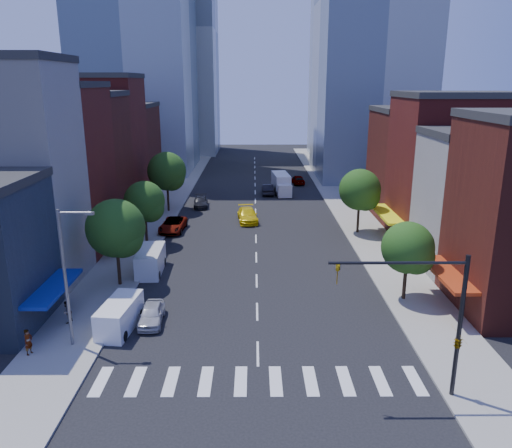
{
  "coord_description": "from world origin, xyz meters",
  "views": [
    {
      "loc": [
        -0.25,
        -27.98,
        16.47
      ],
      "look_at": [
        -0.05,
        12.34,
        5.0
      ],
      "focal_mm": 35.0,
      "sensor_mm": 36.0,
      "label": 1
    }
  ],
  "objects": [
    {
      "name": "parked_car_rear",
      "position": [
        -7.5,
        38.61,
        0.68
      ],
      "size": [
        2.32,
        4.85,
        1.36
      ],
      "primitive_type": "imported",
      "rotation": [
        0.0,
        0.0,
        0.09
      ],
      "color": "black",
      "rests_on": "ground"
    },
    {
      "name": "tree_right_far",
      "position": [
        11.65,
        25.92,
        4.86
      ],
      "size": [
        4.6,
        4.6,
        7.2
      ],
      "color": "black",
      "rests_on": "sidewalk_right"
    },
    {
      "name": "bldg_left_5",
      "position": [
        -21.0,
        47.0,
        6.5
      ],
      "size": [
        12.0,
        10.0,
        13.0
      ],
      "primitive_type": "cube",
      "color": "#531B14",
      "rests_on": "ground"
    },
    {
      "name": "sidewalk_left",
      "position": [
        -12.5,
        40.0,
        0.07
      ],
      "size": [
        5.0,
        120.0,
        0.15
      ],
      "primitive_type": "cube",
      "color": "gray",
      "rests_on": "ground"
    },
    {
      "name": "box_truck",
      "position": [
        4.02,
        47.28,
        1.4
      ],
      "size": [
        2.86,
        7.53,
        2.96
      ],
      "rotation": [
        0.0,
        0.0,
        0.1
      ],
      "color": "silver",
      "rests_on": "ground"
    },
    {
      "name": "bldg_right_1",
      "position": [
        21.0,
        15.0,
        6.0
      ],
      "size": [
        12.0,
        8.0,
        12.0
      ],
      "primitive_type": "cube",
      "color": "beige",
      "rests_on": "ground"
    },
    {
      "name": "bldg_left_2",
      "position": [
        -21.0,
        20.5,
        8.0
      ],
      "size": [
        12.0,
        9.0,
        16.0
      ],
      "primitive_type": "cube",
      "color": "maroon",
      "rests_on": "ground"
    },
    {
      "name": "bldg_left_4",
      "position": [
        -21.0,
        37.5,
        8.5
      ],
      "size": [
        12.0,
        9.0,
        17.0
      ],
      "primitive_type": "cube",
      "color": "maroon",
      "rests_on": "ground"
    },
    {
      "name": "tree_left_far",
      "position": [
        -11.35,
        35.92,
        5.2
      ],
      "size": [
        5.0,
        5.0,
        7.75
      ],
      "color": "black",
      "rests_on": "sidewalk_left"
    },
    {
      "name": "parked_car_second",
      "position": [
        -9.5,
        14.46,
        0.77
      ],
      "size": [
        1.83,
        4.72,
        1.53
      ],
      "primitive_type": "imported",
      "rotation": [
        0.0,
        0.0,
        0.05
      ],
      "color": "black",
      "rests_on": "ground"
    },
    {
      "name": "traffic_car_far",
      "position": [
        7.16,
        54.44,
        0.76
      ],
      "size": [
        2.3,
        4.64,
        1.52
      ],
      "primitive_type": "imported",
      "rotation": [
        0.0,
        0.0,
        3.26
      ],
      "color": "#999999",
      "rests_on": "ground"
    },
    {
      "name": "sidewalk_right",
      "position": [
        12.5,
        40.0,
        0.07
      ],
      "size": [
        5.0,
        120.0,
        0.15
      ],
      "primitive_type": "cube",
      "color": "gray",
      "rests_on": "ground"
    },
    {
      "name": "ground",
      "position": [
        0.0,
        0.0,
        0.0
      ],
      "size": [
        220.0,
        220.0,
        0.0
      ],
      "primitive_type": "plane",
      "color": "black",
      "rests_on": "ground"
    },
    {
      "name": "bldg_left_3",
      "position": [
        -21.0,
        29.0,
        7.5
      ],
      "size": [
        12.0,
        8.0,
        15.0
      ],
      "primitive_type": "cube",
      "color": "#531B14",
      "rests_on": "ground"
    },
    {
      "name": "pedestrian_near",
      "position": [
        -14.24,
        -0.2,
        0.99
      ],
      "size": [
        0.57,
        0.7,
        1.68
      ],
      "primitive_type": "imported",
      "rotation": [
        0.0,
        0.0,
        1.26
      ],
      "color": "#999999",
      "rests_on": "sidewalk_left"
    },
    {
      "name": "streetlight",
      "position": [
        -11.81,
        1.0,
        5.28
      ],
      "size": [
        2.25,
        0.25,
        9.0
      ],
      "color": "slate",
      "rests_on": "sidewalk_left"
    },
    {
      "name": "tree_right_near",
      "position": [
        11.65,
        7.92,
        4.19
      ],
      "size": [
        4.0,
        4.0,
        6.2
      ],
      "color": "black",
      "rests_on": "sidewalk_right"
    },
    {
      "name": "bldg_right_2",
      "position": [
        21.0,
        24.0,
        7.5
      ],
      "size": [
        12.0,
        10.0,
        15.0
      ],
      "primitive_type": "cube",
      "color": "maroon",
      "rests_on": "ground"
    },
    {
      "name": "bldg_right_3",
      "position": [
        21.0,
        34.0,
        6.5
      ],
      "size": [
        12.0,
        10.0,
        13.0
      ],
      "primitive_type": "cube",
      "color": "#531B14",
      "rests_on": "ground"
    },
    {
      "name": "cargo_van_far",
      "position": [
        -9.5,
        14.0,
        1.07
      ],
      "size": [
        2.22,
        5.14,
        2.16
      ],
      "rotation": [
        0.0,
        0.0,
        0.03
      ],
      "color": "white",
      "rests_on": "ground"
    },
    {
      "name": "tree_left_near",
      "position": [
        -11.35,
        10.92,
        4.87
      ],
      "size": [
        4.8,
        4.8,
        7.3
      ],
      "color": "black",
      "rests_on": "sidewalk_left"
    },
    {
      "name": "parked_car_third",
      "position": [
        -9.5,
        26.95,
        0.76
      ],
      "size": [
        2.86,
        5.63,
        1.53
      ],
      "primitive_type": "imported",
      "rotation": [
        0.0,
        0.0,
        -0.06
      ],
      "color": "#999999",
      "rests_on": "ground"
    },
    {
      "name": "crosswalk",
      "position": [
        0.0,
        -3.0,
        0.01
      ],
      "size": [
        19.0,
        3.0,
        0.01
      ],
      "primitive_type": "cube",
      "color": "silver",
      "rests_on": "ground"
    },
    {
      "name": "traffic_signal",
      "position": [
        9.94,
        -4.5,
        4.16
      ],
      "size": [
        7.24,
        2.24,
        8.0
      ],
      "color": "black",
      "rests_on": "sidewalk_right"
    },
    {
      "name": "tower_far_w",
      "position": [
        -18.0,
        95.0,
        28.0
      ],
      "size": [
        18.0,
        18.0,
        56.0
      ],
      "primitive_type": "cube",
      "color": "#9EA5AD",
      "rests_on": "ground"
    },
    {
      "name": "taxi",
      "position": [
        -1.0,
        31.05,
        0.81
      ],
      "size": [
        2.81,
        5.77,
        1.62
      ],
      "primitive_type": "imported",
      "rotation": [
        0.0,
        0.0,
        0.1
      ],
      "color": "yellow",
      "rests_on": "ground"
    },
    {
      "name": "parked_car_front",
      "position": [
        -7.5,
        4.25,
        0.68
      ],
      "size": [
        1.83,
        4.1,
        1.37
      ],
      "primitive_type": "imported",
      "rotation": [
        0.0,
        0.0,
        0.05
      ],
      "color": "#B9B9BE",
      "rests_on": "ground"
    },
    {
      "name": "tree_left_mid",
      "position": [
        -11.35,
        21.92,
        4.53
      ],
      "size": [
        4.2,
        4.2,
        6.65
      ],
      "color": "black",
      "rests_on": "sidewalk_left"
    },
    {
      "name": "traffic_car_oncoming",
      "position": [
        1.89,
        46.51,
        0.79
      ],
      "size": [
        1.78,
        4.81,
        1.57
      ],
      "primitive_type": "imported",
      "rotation": [
        0.0,
        0.0,
        3.17
      ],
      "color": "black",
      "rests_on": "ground"
    },
    {
      "name": "pedestrian_far",
      "position": [
        -13.38,
        4.03,
        0.96
      ],
      "size": [
        0.71,
        0.86,
        1.62
      ],
      "primitive_type": "imported",
      "rotation": [
        0.0,
        0.0,
        -1.71
      ],
      "color": "#999999",
      "rests_on": "sidewalk_left"
    },
    {
      "name": "cargo_van_near",
      "position": [
        -9.51,
        3.25,
        1.0
      ],
      "size": [
        2.41,
        4.93,
        2.02
      ],
      "rotation": [
        0.0,
        0.0,
        -0.11
      ],
      "color": "white",
      "rests_on": "ground"
    }
  ]
}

